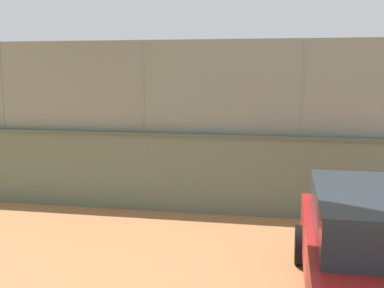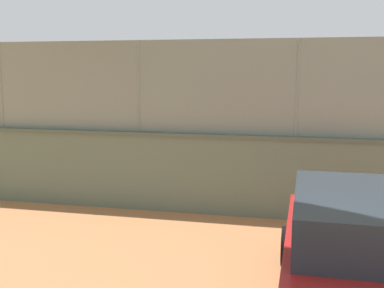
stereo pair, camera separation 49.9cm
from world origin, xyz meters
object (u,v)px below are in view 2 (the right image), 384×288
object	(u,v)px
player_at_service_line	(66,132)
player_crossing_court	(350,141)
player_near_wall_returning	(321,149)
spare_ball_by_wall	(202,195)
courtside_bench	(157,171)
sports_ball	(68,128)
parked_car_red	(355,256)

from	to	relation	value
player_at_service_line	player_crossing_court	distance (m)	9.30
player_near_wall_returning	spare_ball_by_wall	world-z (taller)	player_near_wall_returning
player_crossing_court	courtside_bench	bearing A→B (deg)	33.05
sports_ball	spare_ball_by_wall	xyz separation A→B (m)	(-5.22, 3.33, -1.06)
player_at_service_line	courtside_bench	size ratio (longest dim) A/B	0.98
player_at_service_line	courtside_bench	world-z (taller)	player_at_service_line
courtside_bench	parked_car_red	xyz separation A→B (m)	(-4.34, 5.63, 0.34)
player_near_wall_returning	courtside_bench	world-z (taller)	player_near_wall_returning
sports_ball	parked_car_red	xyz separation A→B (m)	(-8.22, 8.34, -0.34)
player_at_service_line	courtside_bench	bearing A→B (deg)	142.11
player_crossing_court	sports_ball	bearing A→B (deg)	3.37
spare_ball_by_wall	player_crossing_court	bearing A→B (deg)	-133.31
player_near_wall_returning	parked_car_red	xyz separation A→B (m)	(-0.26, 6.75, -0.22)
player_near_wall_returning	courtside_bench	size ratio (longest dim) A/B	1.08
player_at_service_line	player_near_wall_returning	size ratio (longest dim) A/B	0.91
sports_ball	courtside_bench	xyz separation A→B (m)	(-3.88, 2.71, -0.68)
player_near_wall_returning	sports_ball	bearing A→B (deg)	-11.31
player_crossing_court	sports_ball	distance (m)	8.87
courtside_bench	parked_car_red	distance (m)	7.12
player_near_wall_returning	parked_car_red	size ratio (longest dim) A/B	0.39
player_at_service_line	parked_car_red	distance (m)	12.49
player_at_service_line	sports_ball	xyz separation A→B (m)	(-0.45, 0.66, 0.21)
player_near_wall_returning	spare_ball_by_wall	distance (m)	3.38
player_at_service_line	parked_car_red	size ratio (longest dim) A/B	0.35
courtside_bench	parked_car_red	world-z (taller)	parked_car_red
courtside_bench	player_near_wall_returning	bearing A→B (deg)	-164.71
player_crossing_court	player_near_wall_returning	world-z (taller)	player_near_wall_returning
player_at_service_line	courtside_bench	distance (m)	5.50
sports_ball	courtside_bench	bearing A→B (deg)	145.07
player_at_service_line	player_near_wall_returning	xyz separation A→B (m)	(-8.41, 2.25, 0.10)
player_at_service_line	parked_car_red	world-z (taller)	player_at_service_line
player_crossing_court	parked_car_red	xyz separation A→B (m)	(0.63, 8.86, -0.14)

